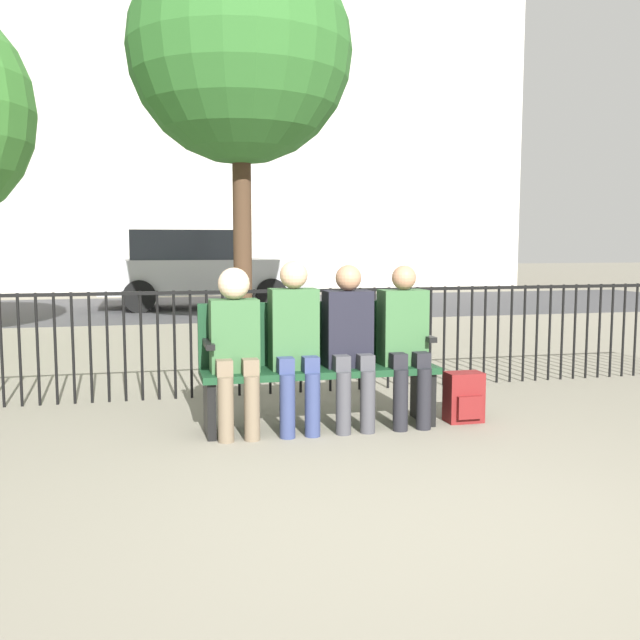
{
  "coord_description": "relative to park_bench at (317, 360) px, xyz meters",
  "views": [
    {
      "loc": [
        -1.21,
        -3.16,
        1.36
      ],
      "look_at": [
        0.0,
        1.85,
        0.8
      ],
      "focal_mm": 40.0,
      "sensor_mm": 36.0,
      "label": 1
    }
  ],
  "objects": [
    {
      "name": "street_surface",
      "position": [
        0.0,
        10.07,
        -0.49
      ],
      "size": [
        24.0,
        6.0,
        0.01
      ],
      "color": "#3D3D3F",
      "rests_on": "ground"
    },
    {
      "name": "seated_person_0",
      "position": [
        -0.63,
        -0.13,
        0.18
      ],
      "size": [
        0.34,
        0.39,
        1.19
      ],
      "color": "brown",
      "rests_on": "ground"
    },
    {
      "name": "fence_railing",
      "position": [
        -0.02,
        1.17,
        0.07
      ],
      "size": [
        9.01,
        0.03,
        0.95
      ],
      "color": "black",
      "rests_on": "ground"
    },
    {
      "name": "park_bench",
      "position": [
        0.0,
        0.0,
        0.0
      ],
      "size": [
        1.74,
        0.45,
        0.92
      ],
      "color": "#14381E",
      "rests_on": "ground"
    },
    {
      "name": "building_facade",
      "position": [
        0.0,
        18.07,
        7.02
      ],
      "size": [
        20.0,
        6.0,
        15.03
      ],
      "color": "beige",
      "rests_on": "ground"
    },
    {
      "name": "tree_0",
      "position": [
        0.1,
        5.01,
        3.48
      ],
      "size": [
        3.09,
        3.09,
        5.53
      ],
      "color": "#422D1E",
      "rests_on": "ground"
    },
    {
      "name": "parked_car_0",
      "position": [
        -0.17,
        10.06,
        0.35
      ],
      "size": [
        4.2,
        1.94,
        1.62
      ],
      "color": "#B7B7BC",
      "rests_on": "ground"
    },
    {
      "name": "seated_person_1",
      "position": [
        -0.2,
        -0.13,
        0.19
      ],
      "size": [
        0.34,
        0.39,
        1.23
      ],
      "color": "navy",
      "rests_on": "ground"
    },
    {
      "name": "backpack",
      "position": [
        1.11,
        -0.17,
        -0.31
      ],
      "size": [
        0.28,
        0.22,
        0.38
      ],
      "color": "maroon",
      "rests_on": "ground"
    },
    {
      "name": "ground_plane",
      "position": [
        0.0,
        -1.93,
        -0.49
      ],
      "size": [
        80.0,
        80.0,
        0.0
      ],
      "primitive_type": "plane",
      "color": "gray"
    },
    {
      "name": "seated_person_2",
      "position": [
        0.21,
        -0.13,
        0.17
      ],
      "size": [
        0.34,
        0.39,
        1.2
      ],
      "color": "#3D3D42",
      "rests_on": "ground"
    },
    {
      "name": "seated_person_3",
      "position": [
        0.64,
        -0.13,
        0.17
      ],
      "size": [
        0.34,
        0.39,
        1.19
      ],
      "color": "black",
      "rests_on": "ground"
    }
  ]
}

